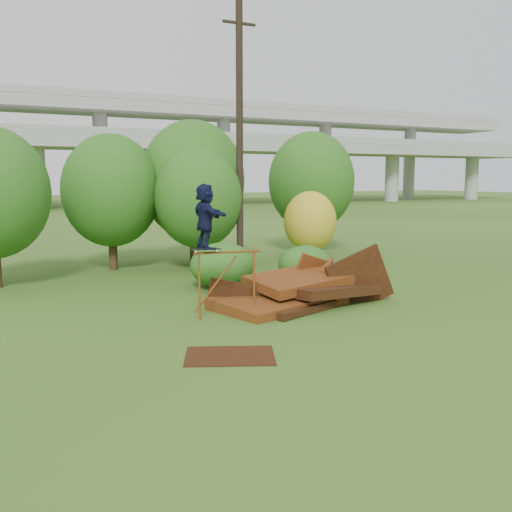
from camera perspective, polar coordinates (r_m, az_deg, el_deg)
name	(u,v)px	position (r m, az deg, el deg)	size (l,w,h in m)	color
ground	(318,323)	(15.21, 6.20, -6.71)	(240.00, 240.00, 0.00)	#2D5116
scrap_pile	(299,292)	(17.29, 4.31, -3.58)	(5.87, 3.28, 2.26)	#441B0C
grind_rail	(227,273)	(15.43, -2.91, -1.74)	(1.83, 0.36, 1.86)	brown
skateboard	(206,249)	(15.19, -5.05, 0.67)	(0.82, 0.34, 0.08)	black
skater	(205,216)	(15.11, -5.09, 3.98)	(1.60, 0.51, 1.72)	#101434
flat_plate	(230,356)	(12.43, -2.63, -9.94)	(1.90, 1.36, 0.03)	#33190B
tree_1	(111,191)	(24.28, -14.30, 6.35)	(4.02, 4.02, 5.60)	black
tree_2	(198,198)	(23.44, -5.78, 5.81)	(3.60, 3.60, 5.07)	black
tree_3	(193,180)	(25.31, -6.33, 7.52)	(4.55, 4.55, 6.31)	black
tree_4	(310,222)	(25.38, 5.43, 3.44)	(2.34, 2.34, 3.23)	black
tree_5	(312,182)	(29.23, 5.57, 7.41)	(4.36, 4.36, 6.12)	black
shrub_left	(222,265)	(19.86, -3.39, -0.92)	(2.28, 2.11, 1.58)	#174A13
shrub_right	(305,265)	(20.60, 4.92, -0.87)	(1.97, 1.81, 1.40)	#174A13
utility_pole	(240,138)	(23.29, -1.65, 11.73)	(1.40, 0.28, 10.63)	black
freeway_overpass	(31,123)	(75.89, -21.62, 12.22)	(160.00, 15.00, 13.70)	gray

